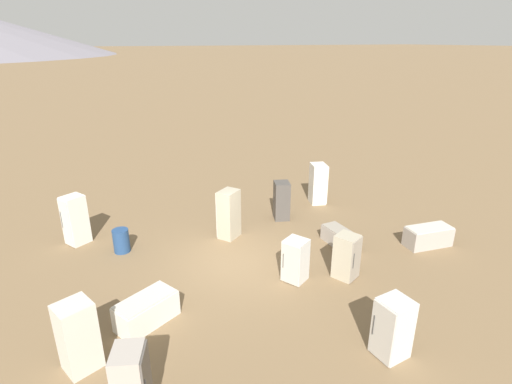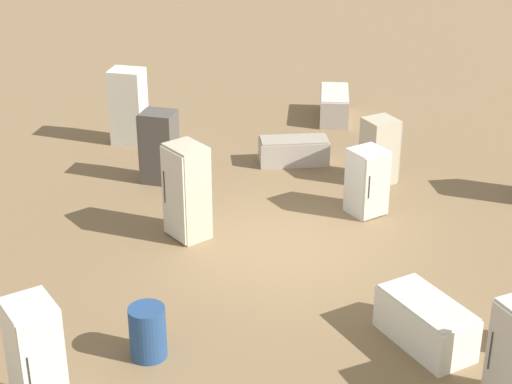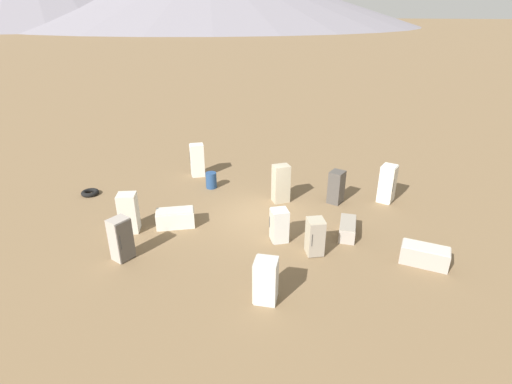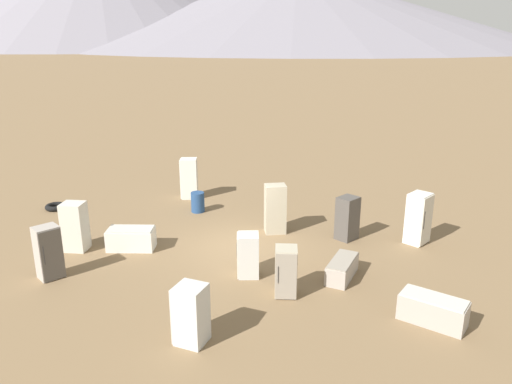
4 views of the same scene
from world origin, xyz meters
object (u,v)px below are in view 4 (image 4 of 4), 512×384
(discarded_fridge_1, at_px, (418,218))
(discarded_fridge_3, at_px, (286,272))
(discarded_fridge_2, at_px, (248,255))
(discarded_fridge_4, at_px, (342,269))
(discarded_fridge_7, at_px, (275,209))
(scrap_tire, at_px, (56,207))
(discarded_fridge_8, at_px, (49,252))
(discarded_fridge_6, at_px, (433,310))
(discarded_fridge_5, at_px, (189,178))
(discarded_fridge_10, at_px, (75,226))
(discarded_fridge_11, at_px, (347,218))
(discarded_fridge_9, at_px, (191,314))
(rusty_barrel, at_px, (198,202))
(discarded_fridge_0, at_px, (131,239))

(discarded_fridge_1, relative_size, discarded_fridge_3, 1.27)
(discarded_fridge_2, distance_m, discarded_fridge_4, 2.99)
(discarded_fridge_7, xyz_separation_m, scrap_tire, (-2.07, 9.65, -0.84))
(discarded_fridge_4, distance_m, discarded_fridge_8, 9.18)
(discarded_fridge_7, bearing_deg, discarded_fridge_6, -65.72)
(discarded_fridge_1, distance_m, discarded_fridge_5, 10.41)
(discarded_fridge_6, xyz_separation_m, discarded_fridge_10, (-0.91, 11.99, 0.49))
(discarded_fridge_2, height_order, discarded_fridge_6, discarded_fridge_2)
(discarded_fridge_1, xyz_separation_m, discarded_fridge_10, (-6.21, 10.61, -0.07))
(discarded_fridge_1, relative_size, discarded_fridge_11, 1.15)
(discarded_fridge_4, bearing_deg, discarded_fridge_7, -37.02)
(discarded_fridge_1, relative_size, discarded_fridge_4, 1.15)
(discarded_fridge_5, height_order, discarded_fridge_7, discarded_fridge_7)
(discarded_fridge_8, xyz_separation_m, discarded_fridge_9, (-0.82, -5.90, -0.08))
(discarded_fridge_8, distance_m, rusty_barrel, 7.26)
(discarded_fridge_6, bearing_deg, discarded_fridge_0, -82.19)
(discarded_fridge_8, xyz_separation_m, discarded_fridge_10, (1.94, 0.91, 0.02))
(discarded_fridge_2, distance_m, discarded_fridge_6, 5.64)
(discarded_fridge_5, bearing_deg, discarded_fridge_2, -161.64)
(discarded_fridge_4, height_order, discarded_fridge_7, discarded_fridge_7)
(discarded_fridge_7, bearing_deg, discarded_fridge_10, -174.76)
(discarded_fridge_0, distance_m, discarded_fridge_5, 5.95)
(discarded_fridge_4, distance_m, discarded_fridge_6, 3.25)
(discarded_fridge_4, xyz_separation_m, rusty_barrel, (2.99, 7.44, 0.12))
(discarded_fridge_1, bearing_deg, discarded_fridge_11, -54.11)
(discarded_fridge_0, xyz_separation_m, discarded_fridge_2, (0.11, -4.67, 0.31))
(discarded_fridge_5, xyz_separation_m, scrap_tire, (-4.02, 4.31, -0.83))
(discarded_fridge_8, bearing_deg, discarded_fridge_7, 165.10)
(discarded_fridge_8, relative_size, rusty_barrel, 1.98)
(discarded_fridge_4, relative_size, rusty_barrel, 1.90)
(rusty_barrel, bearing_deg, discarded_fridge_10, 163.01)
(discarded_fridge_1, xyz_separation_m, scrap_tire, (-3.56, 14.71, -0.83))
(rusty_barrel, bearing_deg, discarded_fridge_3, -127.21)
(discarded_fridge_1, xyz_separation_m, discarded_fridge_6, (-5.31, -1.38, -0.56))
(discarded_fridge_6, xyz_separation_m, discarded_fridge_11, (4.46, 3.77, 0.44))
(discarded_fridge_5, distance_m, discarded_fridge_7, 5.69)
(discarded_fridge_5, relative_size, discarded_fridge_10, 1.08)
(discarded_fridge_4, height_order, discarded_fridge_10, discarded_fridge_10)
(discarded_fridge_3, xyz_separation_m, discarded_fridge_10, (-0.49, 7.92, 0.13))
(discarded_fridge_4, relative_size, discarded_fridge_5, 0.87)
(discarded_fridge_8, bearing_deg, discarded_fridge_5, -155.34)
(discarded_fridge_3, bearing_deg, discarded_fridge_8, -5.38)
(discarded_fridge_3, height_order, scrap_tire, discarded_fridge_3)
(discarded_fridge_10, relative_size, discarded_fridge_11, 1.06)
(discarded_fridge_8, xyz_separation_m, scrap_tire, (4.59, 5.01, -0.74))
(discarded_fridge_1, height_order, discarded_fridge_2, discarded_fridge_1)
(discarded_fridge_4, height_order, discarded_fridge_8, discarded_fridge_8)
(discarded_fridge_3, bearing_deg, discarded_fridge_2, -44.03)
(discarded_fridge_11, bearing_deg, discarded_fridge_7, -147.89)
(discarded_fridge_4, xyz_separation_m, discarded_fridge_6, (-1.37, -2.94, 0.07))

